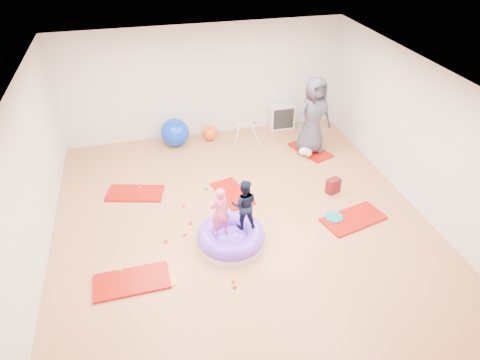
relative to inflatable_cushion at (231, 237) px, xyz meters
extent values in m
cube|color=#B56642|center=(0.33, 0.36, -0.15)|extent=(7.00, 8.00, 0.01)
cube|color=silver|center=(0.33, 0.36, 2.65)|extent=(7.00, 8.00, 0.01)
cube|color=beige|center=(0.33, 4.36, 1.25)|extent=(7.00, 0.01, 2.80)
cube|color=beige|center=(-3.17, 0.36, 1.25)|extent=(0.01, 8.00, 2.80)
cube|color=beige|center=(3.83, 0.36, 1.25)|extent=(0.01, 8.00, 2.80)
cube|color=#A0130C|center=(-1.77, -0.51, -0.12)|extent=(1.23, 0.64, 0.05)
cube|color=#A0130C|center=(-1.61, 1.98, -0.13)|extent=(1.27, 0.86, 0.05)
cube|color=#A0130C|center=(0.37, 1.48, -0.13)|extent=(0.78, 1.17, 0.04)
cube|color=#A0130C|center=(2.45, 0.08, -0.12)|extent=(1.33, 0.88, 0.05)
cube|color=#A0130C|center=(2.64, 2.78, -0.13)|extent=(0.88, 1.20, 0.05)
cylinder|color=silver|center=(0.00, 0.00, -0.08)|extent=(1.18, 1.18, 0.13)
torus|color=#6A34D7|center=(0.00, 0.00, 0.04)|extent=(1.22, 1.22, 0.32)
ellipsoid|color=#6A34D7|center=(0.00, 0.00, -0.04)|extent=(0.65, 0.65, 0.29)
imported|color=#D83D86|center=(-0.19, -0.02, 0.68)|extent=(0.40, 0.31, 0.96)
imported|color=black|center=(0.26, 0.07, 0.69)|extent=(0.55, 0.47, 0.97)
imported|color=#383744|center=(2.62, 2.75, 0.82)|extent=(1.01, 0.77, 1.85)
ellipsoid|color=silver|center=(2.44, 2.58, 0.00)|extent=(0.35, 0.22, 0.20)
sphere|color=tan|center=(2.44, 2.42, 0.02)|extent=(0.16, 0.16, 0.16)
sphere|color=red|center=(-0.62, 0.72, -0.12)|extent=(0.07, 0.07, 0.07)
sphere|color=red|center=(-0.18, -1.03, -0.12)|extent=(0.07, 0.07, 0.07)
sphere|color=#D78F00|center=(-0.17, -0.90, -0.12)|extent=(0.07, 0.07, 0.07)
sphere|color=#D78F00|center=(-0.78, 0.43, -0.12)|extent=(0.07, 0.07, 0.07)
sphere|color=#D78F00|center=(-0.04, -0.31, -0.12)|extent=(0.07, 0.07, 0.07)
sphere|color=red|center=(-0.67, 1.31, -0.12)|extent=(0.07, 0.07, 0.07)
sphere|color=red|center=(-1.14, 0.33, -0.12)|extent=(0.07, 0.07, 0.07)
sphere|color=#318A43|center=(-0.13, 1.78, -0.12)|extent=(0.07, 0.07, 0.07)
sphere|color=red|center=(-1.51, 2.16, -0.12)|extent=(0.07, 0.07, 0.07)
sphere|color=#318A43|center=(-1.95, -0.23, -0.12)|extent=(0.07, 0.07, 0.07)
sphere|color=#0932BE|center=(-0.51, 3.90, 0.20)|extent=(0.70, 0.70, 0.70)
sphere|color=#D84E0F|center=(0.37, 3.96, 0.05)|extent=(0.39, 0.39, 0.39)
cylinder|color=silver|center=(0.95, 3.42, 0.13)|extent=(0.19, 0.20, 0.52)
cylinder|color=silver|center=(0.95, 3.87, 0.13)|extent=(0.19, 0.20, 0.52)
cylinder|color=silver|center=(1.43, 3.42, 0.13)|extent=(0.19, 0.20, 0.52)
cylinder|color=silver|center=(1.43, 3.87, 0.13)|extent=(0.19, 0.20, 0.52)
cylinder|color=silver|center=(1.19, 3.65, 0.36)|extent=(0.50, 0.03, 0.03)
sphere|color=red|center=(0.94, 3.65, 0.36)|extent=(0.06, 0.06, 0.06)
sphere|color=#0932BE|center=(1.44, 3.65, 0.36)|extent=(0.06, 0.06, 0.06)
cube|color=silver|center=(2.36, 4.16, 0.17)|extent=(0.65, 0.31, 0.65)
cube|color=black|center=(2.36, 4.01, 0.17)|extent=(0.56, 0.02, 0.56)
cube|color=silver|center=(2.36, 4.11, 0.17)|extent=(0.02, 0.22, 0.57)
cube|color=silver|center=(2.36, 4.11, 0.17)|extent=(0.57, 0.22, 0.02)
cylinder|color=#176F83|center=(2.08, 0.19, -0.11)|extent=(0.35, 0.35, 0.08)
cube|color=maroon|center=(2.44, 1.04, 0.01)|extent=(0.32, 0.26, 0.33)
cylinder|color=#D78F00|center=(-1.18, -0.66, -0.13)|extent=(0.22, 0.22, 0.03)
camera|label=1|loc=(-1.25, -5.63, 5.10)|focal=32.00mm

